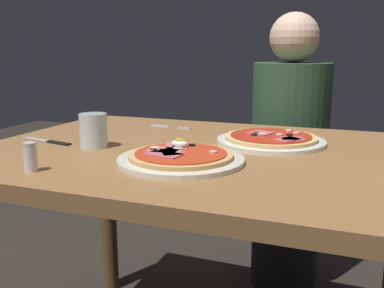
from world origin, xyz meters
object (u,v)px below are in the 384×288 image
at_px(dining_table, 202,187).
at_px(water_glass_near, 94,133).
at_px(pizza_foreground, 181,157).
at_px(fork, 167,126).
at_px(diner_person, 288,162).
at_px(salt_shaker, 30,157).
at_px(knife, 50,141).
at_px(pizza_across_left, 271,139).

distance_m(dining_table, water_glass_near, 0.34).
distance_m(dining_table, pizza_foreground, 0.20).
xyz_separation_m(fork, diner_person, (0.38, 0.42, -0.20)).
bearing_deg(salt_shaker, knife, 121.55).
height_order(dining_table, water_glass_near, water_glass_near).
xyz_separation_m(water_glass_near, salt_shaker, (0.01, -0.26, -0.01)).
distance_m(water_glass_near, fork, 0.38).
distance_m(pizza_across_left, knife, 0.66).
bearing_deg(water_glass_near, pizza_across_left, 26.53).
bearing_deg(fork, salt_shaker, -95.06).
bearing_deg(salt_shaker, pizza_foreground, 34.51).
relative_size(fork, diner_person, 0.13).
height_order(water_glass_near, fork, water_glass_near).
bearing_deg(diner_person, dining_table, 78.42).
height_order(fork, salt_shaker, salt_shaker).
relative_size(pizza_across_left, knife, 1.63).
height_order(pizza_foreground, knife, pizza_foreground).
bearing_deg(diner_person, knife, 52.69).
bearing_deg(salt_shaker, pizza_across_left, 47.40).
relative_size(dining_table, water_glass_near, 12.94).
xyz_separation_m(dining_table, pizza_across_left, (0.17, 0.14, 0.12)).
xyz_separation_m(water_glass_near, knife, (-0.16, 0.01, -0.04)).
relative_size(pizza_across_left, salt_shaker, 4.75).
xyz_separation_m(pizza_foreground, knife, (-0.45, 0.07, -0.01)).
distance_m(pizza_foreground, knife, 0.46).
xyz_separation_m(water_glass_near, diner_person, (0.44, 0.79, -0.24)).
distance_m(pizza_across_left, salt_shaker, 0.67).
relative_size(water_glass_near, salt_shaker, 1.43).
height_order(pizza_across_left, diner_person, diner_person).
distance_m(pizza_across_left, diner_person, 0.60).
distance_m(fork, knife, 0.43).
xyz_separation_m(pizza_foreground, pizza_across_left, (0.17, 0.30, -0.00)).
relative_size(dining_table, pizza_across_left, 3.91).
bearing_deg(pizza_foreground, salt_shaker, -145.49).
height_order(pizza_foreground, fork, pizza_foreground).
distance_m(water_glass_near, knife, 0.16).
relative_size(water_glass_near, fork, 0.61).
xyz_separation_m(pizza_across_left, water_glass_near, (-0.46, -0.23, 0.03)).
bearing_deg(knife, dining_table, 9.89).
relative_size(dining_table, fork, 7.85).
relative_size(pizza_foreground, pizza_across_left, 0.98).
bearing_deg(diner_person, pizza_foreground, 80.38).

